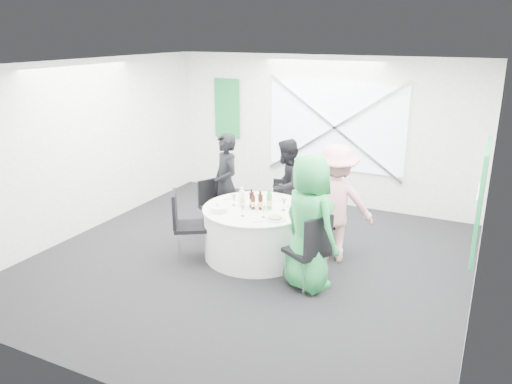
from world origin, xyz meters
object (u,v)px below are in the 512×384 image
at_px(chair_back_left, 212,202).
at_px(chair_front_right, 311,246).
at_px(chair_front_left, 184,220).
at_px(person_woman_green, 309,223).
at_px(chair_back, 281,202).
at_px(person_man_back_left, 226,184).
at_px(clear_water_bottle, 242,198).
at_px(person_woman_pink, 335,204).
at_px(banquet_table, 256,232).
at_px(chair_back_right, 333,217).
at_px(person_man_back, 286,186).
at_px(green_water_bottle, 269,201).

bearing_deg(chair_back_left, chair_front_right, -91.08).
height_order(chair_front_right, chair_front_left, chair_front_left).
bearing_deg(person_woman_green, chair_back, -28.41).
bearing_deg(chair_front_left, person_man_back_left, -33.62).
height_order(person_man_back_left, clear_water_bottle, person_man_back_left).
bearing_deg(person_woman_green, chair_back_left, 0.48).
bearing_deg(person_man_back_left, chair_back, 68.17).
bearing_deg(chair_front_left, chair_back, -58.08).
bearing_deg(clear_water_bottle, person_woman_pink, 17.46).
xyz_separation_m(chair_front_right, chair_front_left, (-1.97, 0.07, 0.00)).
height_order(banquet_table, chair_back, chair_back).
relative_size(banquet_table, chair_back_right, 1.64).
bearing_deg(chair_back, person_man_back, 5.22).
xyz_separation_m(chair_back_right, green_water_bottle, (-0.77, -0.61, 0.32)).
bearing_deg(person_man_back_left, clear_water_bottle, -9.28).
relative_size(person_man_back_left, person_woman_green, 0.93).
distance_m(person_man_back, clear_water_bottle, 1.17).
height_order(chair_back_right, person_woman_green, person_woman_green).
height_order(chair_back_left, person_woman_pink, person_woman_pink).
bearing_deg(chair_front_right, chair_back, -116.67).
bearing_deg(green_water_bottle, chair_back_right, 38.13).
xyz_separation_m(banquet_table, clear_water_bottle, (-0.22, -0.02, 0.49)).
height_order(banquet_table, person_man_back_left, person_man_back_left).
bearing_deg(person_man_back, green_water_bottle, 10.33).
xyz_separation_m(chair_back_left, person_man_back, (1.11, 0.55, 0.27)).
relative_size(banquet_table, chair_back_left, 1.80).
relative_size(person_man_back, person_woman_pink, 0.90).
bearing_deg(banquet_table, chair_front_right, -29.63).
bearing_deg(person_woman_pink, banquet_table, 0.00).
bearing_deg(banquet_table, person_woman_pink, 20.03).
relative_size(chair_back, person_woman_green, 0.47).
height_order(chair_front_left, green_water_bottle, green_water_bottle).
distance_m(chair_back_left, chair_front_left, 1.15).
distance_m(chair_back_right, chair_front_left, 2.21).
distance_m(person_man_back_left, person_woman_pink, 1.93).
height_order(chair_front_left, person_woman_green, person_woman_green).
bearing_deg(banquet_table, chair_back_left, 152.54).
relative_size(chair_back_left, chair_front_right, 0.84).
bearing_deg(person_man_back, chair_back_left, -63.34).
height_order(chair_back_right, chair_front_right, chair_front_right).
height_order(chair_front_right, person_man_back_left, person_man_back_left).
distance_m(banquet_table, person_woman_green, 1.27).
distance_m(person_man_back, person_woman_green, 1.96).
relative_size(banquet_table, chair_front_left, 1.51).
relative_size(chair_back_left, person_woman_pink, 0.50).
bearing_deg(chair_front_left, banquet_table, -90.00).
distance_m(chair_front_left, person_man_back_left, 1.20).
bearing_deg(person_woman_pink, person_man_back, -54.87).
height_order(person_woman_pink, green_water_bottle, person_woman_pink).
distance_m(chair_back_left, chair_front_right, 2.49).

